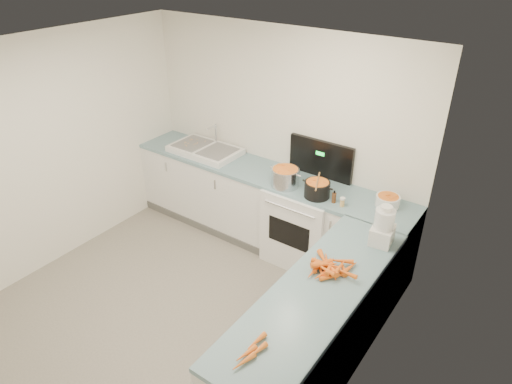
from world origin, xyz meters
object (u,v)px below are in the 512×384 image
Objects in this scene: sink at (205,150)px; steel_pot at (285,178)px; extract_bottle at (334,198)px; spice_jar at (342,203)px; black_pot at (317,190)px; mixing_bowl at (388,201)px; food_processor at (383,227)px; stove at (304,222)px.

steel_pot is at bearing -6.80° from sink.
extract_bottle is 0.10m from spice_jar.
black_pot is at bearing -5.39° from sink.
spice_jar is at bearing -5.27° from sink.
extract_bottle is (0.20, -0.01, -0.02)m from black_pot.
food_processor is (0.19, -0.63, 0.11)m from mixing_bowl.
steel_pot is 1.14× the size of black_pot.
spice_jar is at bearing -4.65° from black_pot.
steel_pot reaches higher than black_pot.
extract_bottle is (1.85, -0.16, 0.02)m from sink.
food_processor reaches higher than steel_pot.
stove is 0.60m from steel_pot.
extract_bottle is (0.40, -0.15, 0.52)m from stove.
sink reaches higher than spice_jar.
food_processor is at bearing -26.47° from stove.
sink reaches higher than mixing_bowl.
mixing_bowl is (2.31, 0.09, 0.02)m from sink.
sink is 1.27m from steel_pot.
sink is at bearing 174.73° from spice_jar.
mixing_bowl is 0.45m from spice_jar.
sink is at bearing 174.61° from black_pot.
mixing_bowl is 0.66m from food_processor.
stove is at bearing -0.62° from sink.
mixing_bowl is at bearing 12.78° from steel_pot.
mixing_bowl is at bearing 6.87° from stove.
stove is 12.64× the size of extract_bottle.
mixing_bowl is at bearing 106.90° from food_processor.
extract_bottle is at bearing -5.00° from sink.
mixing_bowl is at bearing 20.24° from black_pot.
steel_pot is 0.81× the size of food_processor.
stove is 0.59m from black_pot.
extract_bottle is at bearing -1.78° from black_pot.
stove is at bearing 153.53° from food_processor.
food_processor is (0.85, -0.38, 0.09)m from black_pot.
extract_bottle is 1.35× the size of spice_jar.
stove is 1.54m from sink.
sink reaches higher than black_pot.
mixing_bowl is (0.66, 0.24, -0.02)m from black_pot.
spice_jar is (0.50, -0.16, 0.51)m from stove.
sink is 2.31× the size of food_processor.
food_processor is (1.05, -0.52, 0.63)m from stove.
stove is 5.74× the size of mixing_bowl.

